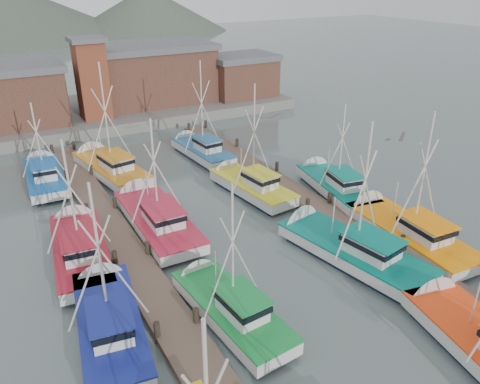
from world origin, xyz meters
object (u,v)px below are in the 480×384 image
boat_4 (226,305)px  boat_12 (108,166)px  boat_8 (155,217)px  lookout_tower (92,78)px

boat_4 → boat_12: boat_12 is taller
boat_8 → boat_12: boat_12 is taller
boat_4 → boat_12: (-0.18, 21.32, 0.01)m
lookout_tower → boat_4: size_ratio=0.99×
lookout_tower → boat_8: (-2.17, -24.22, -4.87)m
boat_8 → boat_12: bearing=92.6°
boat_12 → lookout_tower: bearing=69.9°
boat_4 → boat_8: bearing=84.5°
boat_4 → boat_8: (0.14, 10.69, 0.00)m
lookout_tower → boat_8: lookout_tower is taller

